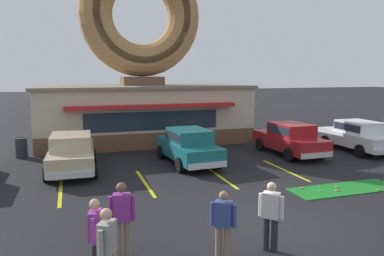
{
  "coord_description": "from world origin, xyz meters",
  "views": [
    {
      "loc": [
        -5.19,
        -8.47,
        4.1
      ],
      "look_at": [
        -0.8,
        5.0,
        2.0
      ],
      "focal_mm": 35.0,
      "sensor_mm": 36.0,
      "label": 1
    }
  ],
  "objects_px": {
    "pedestrian_hooded_kid": "(96,234)",
    "pedestrian_leather_jacket_man": "(223,222)",
    "trash_bin": "(21,148)",
    "car_teal": "(188,145)",
    "pedestrian_beanie_man": "(271,213)",
    "car_red": "(290,138)",
    "pedestrian_clipboard_woman": "(107,248)",
    "golf_ball": "(320,191)",
    "pedestrian_blue_sweater_man": "(122,216)",
    "car_champagne": "(72,151)",
    "car_white": "(358,135)"
  },
  "relations": [
    {
      "from": "trash_bin",
      "to": "pedestrian_leather_jacket_man",
      "type": "bearing_deg",
      "value": -66.01
    },
    {
      "from": "car_red",
      "to": "car_white",
      "type": "bearing_deg",
      "value": -5.25
    },
    {
      "from": "pedestrian_blue_sweater_man",
      "to": "trash_bin",
      "type": "distance_m",
      "value": 11.97
    },
    {
      "from": "car_teal",
      "to": "car_red",
      "type": "bearing_deg",
      "value": 2.35
    },
    {
      "from": "pedestrian_clipboard_woman",
      "to": "car_red",
      "type": "bearing_deg",
      "value": 43.8
    },
    {
      "from": "pedestrian_blue_sweater_man",
      "to": "car_teal",
      "type": "bearing_deg",
      "value": 62.88
    },
    {
      "from": "car_champagne",
      "to": "pedestrian_beanie_man",
      "type": "distance_m",
      "value": 9.8
    },
    {
      "from": "golf_ball",
      "to": "car_teal",
      "type": "distance_m",
      "value": 6.22
    },
    {
      "from": "pedestrian_blue_sweater_man",
      "to": "trash_bin",
      "type": "xyz_separation_m",
      "value": [
        -3.34,
        11.48,
        -0.46
      ]
    },
    {
      "from": "pedestrian_blue_sweater_man",
      "to": "pedestrian_leather_jacket_man",
      "type": "relative_size",
      "value": 1.11
    },
    {
      "from": "car_champagne",
      "to": "car_red",
      "type": "bearing_deg",
      "value": 0.17
    },
    {
      "from": "golf_ball",
      "to": "pedestrian_clipboard_woman",
      "type": "distance_m",
      "value": 8.58
    },
    {
      "from": "pedestrian_leather_jacket_man",
      "to": "trash_bin",
      "type": "xyz_separation_m",
      "value": [
        -5.45,
        12.24,
        -0.35
      ]
    },
    {
      "from": "pedestrian_blue_sweater_man",
      "to": "pedestrian_beanie_man",
      "type": "xyz_separation_m",
      "value": [
        3.28,
        -0.77,
        -0.05
      ]
    },
    {
      "from": "car_teal",
      "to": "pedestrian_clipboard_woman",
      "type": "bearing_deg",
      "value": -115.79
    },
    {
      "from": "car_champagne",
      "to": "pedestrian_blue_sweater_man",
      "type": "bearing_deg",
      "value": -82.76
    },
    {
      "from": "golf_ball",
      "to": "pedestrian_beanie_man",
      "type": "height_order",
      "value": "pedestrian_beanie_man"
    },
    {
      "from": "car_red",
      "to": "car_champagne",
      "type": "xyz_separation_m",
      "value": [
        -10.45,
        -0.03,
        0.0
      ]
    },
    {
      "from": "car_white",
      "to": "pedestrian_hooded_kid",
      "type": "distance_m",
      "value": 16.22
    },
    {
      "from": "car_teal",
      "to": "pedestrian_hooded_kid",
      "type": "distance_m",
      "value": 9.68
    },
    {
      "from": "car_white",
      "to": "car_red",
      "type": "relative_size",
      "value": 1.01
    },
    {
      "from": "car_teal",
      "to": "trash_bin",
      "type": "relative_size",
      "value": 4.77
    },
    {
      "from": "golf_ball",
      "to": "car_champagne",
      "type": "distance_m",
      "value": 9.87
    },
    {
      "from": "golf_ball",
      "to": "car_teal",
      "type": "relative_size",
      "value": 0.01
    },
    {
      "from": "car_teal",
      "to": "pedestrian_beanie_man",
      "type": "relative_size",
      "value": 2.83
    },
    {
      "from": "car_white",
      "to": "pedestrian_hooded_kid",
      "type": "bearing_deg",
      "value": -148.95
    },
    {
      "from": "trash_bin",
      "to": "golf_ball",
      "type": "bearing_deg",
      "value": -40.6
    },
    {
      "from": "pedestrian_clipboard_woman",
      "to": "pedestrian_leather_jacket_man",
      "type": "bearing_deg",
      "value": 14.29
    },
    {
      "from": "pedestrian_leather_jacket_man",
      "to": "pedestrian_clipboard_woman",
      "type": "height_order",
      "value": "pedestrian_clipboard_woman"
    },
    {
      "from": "pedestrian_beanie_man",
      "to": "pedestrian_leather_jacket_man",
      "type": "bearing_deg",
      "value": 179.38
    },
    {
      "from": "pedestrian_hooded_kid",
      "to": "pedestrian_clipboard_woman",
      "type": "relative_size",
      "value": 0.97
    },
    {
      "from": "pedestrian_beanie_man",
      "to": "car_red",
      "type": "bearing_deg",
      "value": 55.19
    },
    {
      "from": "pedestrian_clipboard_woman",
      "to": "pedestrian_beanie_man",
      "type": "relative_size",
      "value": 1.03
    },
    {
      "from": "pedestrian_hooded_kid",
      "to": "pedestrian_leather_jacket_man",
      "type": "relative_size",
      "value": 1.05
    },
    {
      "from": "car_teal",
      "to": "car_red",
      "type": "height_order",
      "value": "same"
    },
    {
      "from": "pedestrian_hooded_kid",
      "to": "pedestrian_leather_jacket_man",
      "type": "distance_m",
      "value": 2.72
    },
    {
      "from": "pedestrian_leather_jacket_man",
      "to": "trash_bin",
      "type": "bearing_deg",
      "value": 113.99
    },
    {
      "from": "car_red",
      "to": "car_champagne",
      "type": "distance_m",
      "value": 10.45
    },
    {
      "from": "pedestrian_hooded_kid",
      "to": "pedestrian_clipboard_woman",
      "type": "bearing_deg",
      "value": -78.29
    },
    {
      "from": "car_red",
      "to": "pedestrian_beanie_man",
      "type": "distance_m",
      "value": 10.76
    },
    {
      "from": "car_red",
      "to": "pedestrian_beanie_man",
      "type": "bearing_deg",
      "value": -124.81
    },
    {
      "from": "car_white",
      "to": "car_red",
      "type": "bearing_deg",
      "value": 174.75
    },
    {
      "from": "pedestrian_leather_jacket_man",
      "to": "car_white",
      "type": "bearing_deg",
      "value": 37.14
    },
    {
      "from": "pedestrian_clipboard_woman",
      "to": "trash_bin",
      "type": "bearing_deg",
      "value": 102.62
    },
    {
      "from": "trash_bin",
      "to": "car_red",
      "type": "bearing_deg",
      "value": -14.99
    },
    {
      "from": "car_red",
      "to": "pedestrian_hooded_kid",
      "type": "distance_m",
      "value": 13.3
    },
    {
      "from": "pedestrian_leather_jacket_man",
      "to": "car_champagne",
      "type": "bearing_deg",
      "value": 109.58
    },
    {
      "from": "pedestrian_clipboard_woman",
      "to": "pedestrian_beanie_man",
      "type": "bearing_deg",
      "value": 9.71
    },
    {
      "from": "car_red",
      "to": "pedestrian_beanie_man",
      "type": "xyz_separation_m",
      "value": [
        -6.14,
        -8.84,
        0.04
      ]
    },
    {
      "from": "pedestrian_blue_sweater_man",
      "to": "pedestrian_hooded_kid",
      "type": "distance_m",
      "value": 0.9
    }
  ]
}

